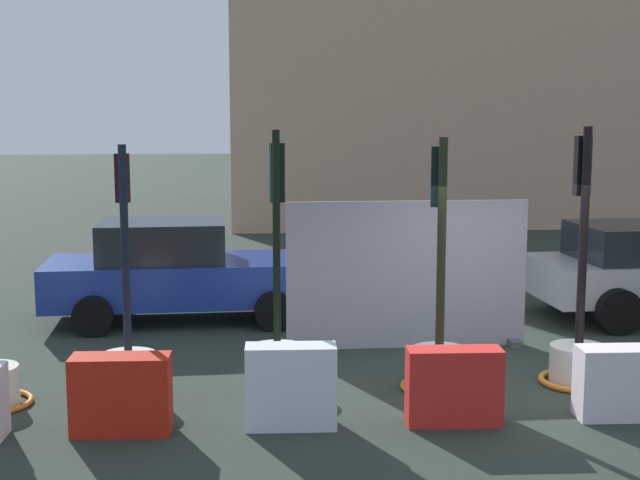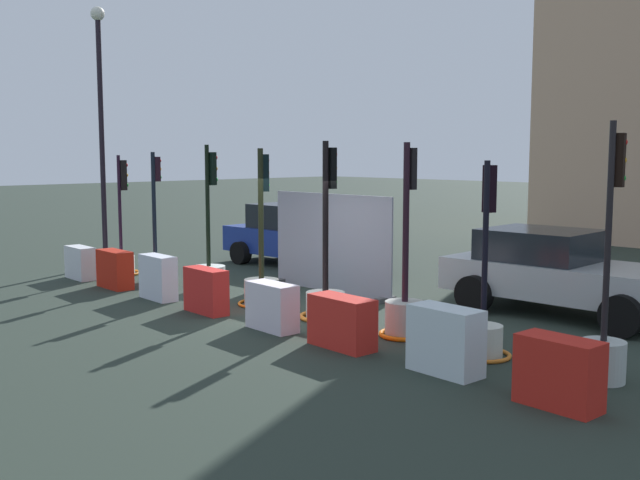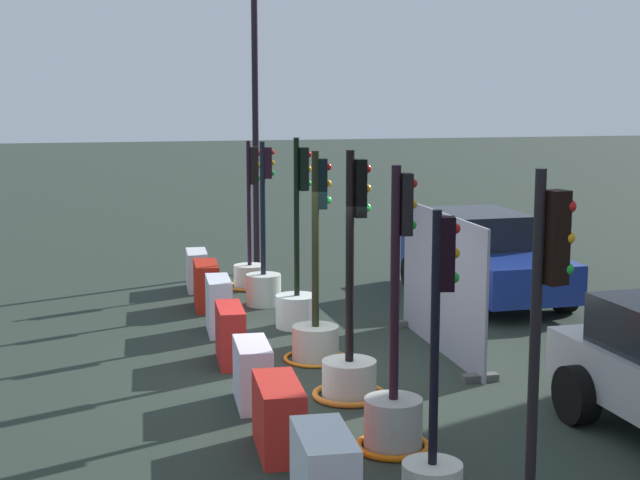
{
  "view_description": "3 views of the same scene",
  "coord_description": "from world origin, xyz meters",
  "px_view_note": "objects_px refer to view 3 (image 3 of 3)",
  "views": [
    {
      "loc": [
        -3.26,
        -10.56,
        3.41
      ],
      "look_at": [
        -2.24,
        0.55,
        1.79
      ],
      "focal_mm": 50.52,
      "sensor_mm": 36.0,
      "label": 1
    },
    {
      "loc": [
        10.53,
        -9.26,
        2.99
      ],
      "look_at": [
        0.71,
        0.1,
        1.41
      ],
      "focal_mm": 41.94,
      "sensor_mm": 36.0,
      "label": 2
    },
    {
      "loc": [
        12.46,
        -3.08,
        3.97
      ],
      "look_at": [
        -2.43,
        0.4,
        1.53
      ],
      "focal_mm": 53.54,
      "sensor_mm": 36.0,
      "label": 3
    }
  ],
  "objects_px": {
    "traffic_light_6": "(433,463)",
    "construction_barrier_4": "(253,374)",
    "car_blue_estate": "(482,257)",
    "traffic_light_4": "(350,360)",
    "traffic_light_0": "(250,265)",
    "traffic_light_1": "(264,277)",
    "traffic_light_3": "(316,327)",
    "construction_barrier_1": "(206,286)",
    "traffic_light_5": "(394,407)",
    "construction_barrier_3": "(230,335)",
    "street_lamp_post": "(255,78)",
    "traffic_light_2": "(297,296)",
    "construction_barrier_2": "(219,306)",
    "construction_barrier_0": "(197,270)",
    "construction_barrier_5": "(279,417)"
  },
  "relations": [
    {
      "from": "traffic_light_6",
      "to": "construction_barrier_4",
      "type": "relative_size",
      "value": 2.86
    },
    {
      "from": "car_blue_estate",
      "to": "traffic_light_4",
      "type": "bearing_deg",
      "value": -37.59
    },
    {
      "from": "traffic_light_0",
      "to": "traffic_light_1",
      "type": "height_order",
      "value": "traffic_light_1"
    },
    {
      "from": "traffic_light_3",
      "to": "construction_barrier_1",
      "type": "bearing_deg",
      "value": -162.02
    },
    {
      "from": "traffic_light_5",
      "to": "construction_barrier_3",
      "type": "relative_size",
      "value": 3.02
    },
    {
      "from": "traffic_light_3",
      "to": "street_lamp_post",
      "type": "relative_size",
      "value": 0.46
    },
    {
      "from": "construction_barrier_1",
      "to": "car_blue_estate",
      "type": "xyz_separation_m",
      "value": [
        0.3,
        5.23,
        0.38
      ]
    },
    {
      "from": "construction_barrier_4",
      "to": "car_blue_estate",
      "type": "xyz_separation_m",
      "value": [
        -5.18,
        5.26,
        0.4
      ]
    },
    {
      "from": "traffic_light_0",
      "to": "traffic_light_6",
      "type": "bearing_deg",
      "value": 0.37
    },
    {
      "from": "construction_barrier_4",
      "to": "traffic_light_0",
      "type": "bearing_deg",
      "value": 171.23
    },
    {
      "from": "traffic_light_3",
      "to": "construction_barrier_1",
      "type": "xyz_separation_m",
      "value": [
        -3.69,
        -1.2,
        -0.08
      ]
    },
    {
      "from": "traffic_light_5",
      "to": "street_lamp_post",
      "type": "xyz_separation_m",
      "value": [
        -10.55,
        0.21,
        3.68
      ]
    },
    {
      "from": "traffic_light_2",
      "to": "car_blue_estate",
      "type": "xyz_separation_m",
      "value": [
        -1.42,
        3.9,
        0.27
      ]
    },
    {
      "from": "traffic_light_5",
      "to": "construction_barrier_2",
      "type": "height_order",
      "value": "traffic_light_5"
    },
    {
      "from": "construction_barrier_0",
      "to": "construction_barrier_3",
      "type": "xyz_separation_m",
      "value": [
        5.26,
        -0.06,
        0.03
      ]
    },
    {
      "from": "traffic_light_2",
      "to": "construction_barrier_2",
      "type": "distance_m",
      "value": 1.34
    },
    {
      "from": "traffic_light_5",
      "to": "construction_barrier_4",
      "type": "relative_size",
      "value": 3.13
    },
    {
      "from": "traffic_light_6",
      "to": "traffic_light_1",
      "type": "bearing_deg",
      "value": -179.58
    },
    {
      "from": "traffic_light_5",
      "to": "construction_barrier_0",
      "type": "distance_m",
      "value": 9.1
    },
    {
      "from": "construction_barrier_0",
      "to": "construction_barrier_2",
      "type": "xyz_separation_m",
      "value": [
        3.48,
        -0.0,
        0.07
      ]
    },
    {
      "from": "traffic_light_2",
      "to": "construction_barrier_1",
      "type": "bearing_deg",
      "value": -142.15
    },
    {
      "from": "traffic_light_3",
      "to": "construction_barrier_5",
      "type": "bearing_deg",
      "value": -19.4
    },
    {
      "from": "traffic_light_0",
      "to": "construction_barrier_3",
      "type": "distance_m",
      "value": 5.32
    },
    {
      "from": "construction_barrier_2",
      "to": "car_blue_estate",
      "type": "bearing_deg",
      "value": 106.03
    },
    {
      "from": "traffic_light_2",
      "to": "traffic_light_3",
      "type": "distance_m",
      "value": 1.98
    },
    {
      "from": "traffic_light_4",
      "to": "construction_barrier_3",
      "type": "xyz_separation_m",
      "value": [
        -1.9,
        -1.3,
        -0.07
      ]
    },
    {
      "from": "construction_barrier_3",
      "to": "car_blue_estate",
      "type": "xyz_separation_m",
      "value": [
        -3.28,
        5.28,
        0.38
      ]
    },
    {
      "from": "traffic_light_1",
      "to": "construction_barrier_4",
      "type": "xyz_separation_m",
      "value": [
        5.53,
        -1.1,
        -0.12
      ]
    },
    {
      "from": "traffic_light_4",
      "to": "construction_barrier_4",
      "type": "distance_m",
      "value": 1.28
    },
    {
      "from": "traffic_light_2",
      "to": "traffic_light_6",
      "type": "xyz_separation_m",
      "value": [
        7.21,
        -0.2,
        -0.05
      ]
    },
    {
      "from": "traffic_light_2",
      "to": "construction_barrier_5",
      "type": "xyz_separation_m",
      "value": [
        5.41,
        -1.34,
        -0.13
      ]
    },
    {
      "from": "street_lamp_post",
      "to": "traffic_light_4",
      "type": "bearing_deg",
      "value": -1.42
    },
    {
      "from": "traffic_light_2",
      "to": "traffic_light_4",
      "type": "relative_size",
      "value": 0.99
    },
    {
      "from": "traffic_light_1",
      "to": "construction_barrier_4",
      "type": "relative_size",
      "value": 2.99
    },
    {
      "from": "construction_barrier_0",
      "to": "street_lamp_post",
      "type": "xyz_separation_m",
      "value": [
        -1.53,
        1.46,
        3.78
      ]
    },
    {
      "from": "traffic_light_2",
      "to": "traffic_light_1",
      "type": "bearing_deg",
      "value": -171.42
    },
    {
      "from": "traffic_light_3",
      "to": "construction_barrier_2",
      "type": "bearing_deg",
      "value": -147.69
    },
    {
      "from": "traffic_light_5",
      "to": "construction_barrier_1",
      "type": "height_order",
      "value": "traffic_light_5"
    },
    {
      "from": "traffic_light_3",
      "to": "construction_barrier_5",
      "type": "distance_m",
      "value": 3.64
    },
    {
      "from": "traffic_light_2",
      "to": "traffic_light_5",
      "type": "distance_m",
      "value": 5.62
    },
    {
      "from": "traffic_light_0",
      "to": "traffic_light_6",
      "type": "relative_size",
      "value": 1.02
    },
    {
      "from": "traffic_light_4",
      "to": "traffic_light_5",
      "type": "xyz_separation_m",
      "value": [
        1.86,
        0.0,
        -0.0
      ]
    },
    {
      "from": "traffic_light_0",
      "to": "construction_barrier_0",
      "type": "relative_size",
      "value": 2.98
    },
    {
      "from": "traffic_light_6",
      "to": "traffic_light_2",
      "type": "bearing_deg",
      "value": 178.41
    },
    {
      "from": "traffic_light_4",
      "to": "construction_barrier_2",
      "type": "height_order",
      "value": "traffic_light_4"
    },
    {
      "from": "construction_barrier_5",
      "to": "car_blue_estate",
      "type": "bearing_deg",
      "value": 142.48
    },
    {
      "from": "traffic_light_5",
      "to": "traffic_light_6",
      "type": "distance_m",
      "value": 1.6
    },
    {
      "from": "construction_barrier_3",
      "to": "street_lamp_post",
      "type": "height_order",
      "value": "street_lamp_post"
    },
    {
      "from": "traffic_light_1",
      "to": "construction_barrier_5",
      "type": "bearing_deg",
      "value": -8.54
    },
    {
      "from": "traffic_light_4",
      "to": "construction_barrier_1",
      "type": "relative_size",
      "value": 3.03
    }
  ]
}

